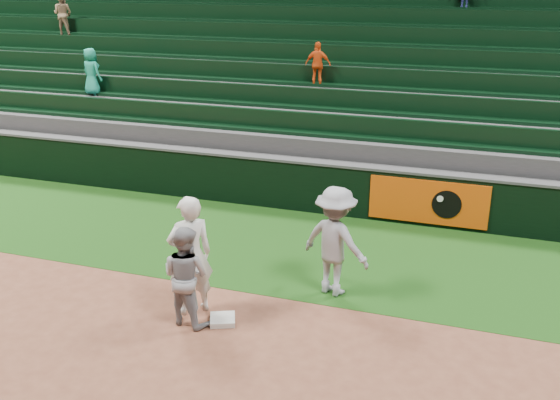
% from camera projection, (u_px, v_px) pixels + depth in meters
% --- Properties ---
extents(ground, '(70.00, 70.00, 0.00)m').
position_uv_depth(ground, '(212.00, 315.00, 10.43)').
color(ground, brown).
rests_on(ground, ground).
extents(foul_grass, '(36.00, 4.20, 0.01)m').
position_uv_depth(foul_grass, '(271.00, 245.00, 13.10)').
color(foul_grass, '#13380E').
rests_on(foul_grass, ground).
extents(first_base, '(0.53, 0.53, 0.09)m').
position_uv_depth(first_base, '(223.00, 320.00, 10.20)').
color(first_base, silver).
rests_on(first_base, ground).
extents(first_baseman, '(0.89, 0.88, 2.07)m').
position_uv_depth(first_baseman, '(190.00, 256.00, 10.20)').
color(first_baseman, silver).
rests_on(first_baseman, ground).
extents(baserunner, '(0.93, 0.79, 1.68)m').
position_uv_depth(baserunner, '(186.00, 276.00, 9.95)').
color(baserunner, gray).
rests_on(baserunner, ground).
extents(base_coach, '(1.45, 1.12, 1.98)m').
position_uv_depth(base_coach, '(335.00, 241.00, 10.82)').
color(base_coach, '#93959F').
rests_on(base_coach, foul_grass).
extents(field_wall, '(36.00, 0.45, 1.25)m').
position_uv_depth(field_wall, '(302.00, 184.00, 14.83)').
color(field_wall, black).
rests_on(field_wall, ground).
extents(stadium_seating, '(36.00, 5.95, 5.48)m').
position_uv_depth(stadium_seating, '(339.00, 109.00, 17.83)').
color(stadium_seating, '#333335').
rests_on(stadium_seating, ground).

